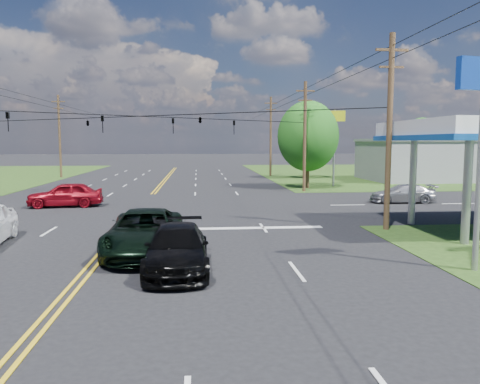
{
  "coord_description": "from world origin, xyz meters",
  "views": [
    {
      "loc": [
        3.72,
        -19.08,
        4.34
      ],
      "look_at": [
        6.0,
        6.0,
        1.64
      ],
      "focal_mm": 35.0,
      "sensor_mm": 36.0,
      "label": 1
    }
  ],
  "objects": [
    {
      "name": "power_lines",
      "position": [
        0.0,
        10.0,
        8.6
      ],
      "size": [
        26.04,
        100.0,
        0.64
      ],
      "color": "black",
      "rests_on": "ground"
    },
    {
      "name": "stop_bar",
      "position": [
        5.0,
        4.0,
        0.0
      ],
      "size": [
        10.0,
        0.5,
        0.02
      ],
      "primitive_type": "cube",
      "color": "silver",
      "rests_on": "ground"
    },
    {
      "name": "pole_left_far",
      "position": [
        -13.0,
        40.0,
        5.17
      ],
      "size": [
        1.6,
        0.28,
        10.0
      ],
      "color": "#46341D",
      "rests_on": "ground"
    },
    {
      "name": "pickup_dkgreen",
      "position": [
        1.67,
        -0.98,
        0.85
      ],
      "size": [
        2.91,
        6.16,
        1.7
      ],
      "primitive_type": "imported",
      "rotation": [
        0.0,
        0.0,
        0.01
      ],
      "color": "black",
      "rests_on": "ground"
    },
    {
      "name": "pole_se",
      "position": [
        13.0,
        3.0,
        4.92
      ],
      "size": [
        1.6,
        0.28,
        9.5
      ],
      "color": "#46341D",
      "rests_on": "ground"
    },
    {
      "name": "grass_ne",
      "position": [
        35.0,
        44.0,
        0.0
      ],
      "size": [
        46.0,
        48.0,
        0.03
      ],
      "primitive_type": "cube",
      "color": "#213E13",
      "rests_on": "ground"
    },
    {
      "name": "suv_black",
      "position": [
        3.0,
        -3.43,
        0.75
      ],
      "size": [
        2.16,
        5.19,
        1.5
      ],
      "primitive_type": "imported",
      "rotation": [
        0.0,
        0.0,
        0.01
      ],
      "color": "black",
      "rests_on": "ground"
    },
    {
      "name": "pole_ne",
      "position": [
        13.0,
        21.0,
        4.92
      ],
      "size": [
        1.6,
        0.28,
        9.5
      ],
      "color": "#46341D",
      "rests_on": "ground"
    },
    {
      "name": "pole_right_far",
      "position": [
        13.0,
        40.0,
        5.17
      ],
      "size": [
        1.6,
        0.28,
        10.0
      ],
      "color": "#46341D",
      "rests_on": "ground"
    },
    {
      "name": "tree_right_b",
      "position": [
        16.5,
        36.0,
        4.22
      ],
      "size": [
        4.94,
        4.94,
        7.09
      ],
      "color": "#46341D",
      "rests_on": "ground"
    },
    {
      "name": "tree_right_a",
      "position": [
        14.0,
        24.0,
        4.87
      ],
      "size": [
        5.7,
        5.7,
        8.18
      ],
      "color": "#46341D",
      "rests_on": "ground"
    },
    {
      "name": "ground",
      "position": [
        0.0,
        12.0,
        0.0
      ],
      "size": [
        280.0,
        280.0,
        0.0
      ],
      "primitive_type": "plane",
      "color": "black",
      "rests_on": "ground"
    },
    {
      "name": "sedan_red",
      "position": [
        -5.14,
        13.0,
        0.83
      ],
      "size": [
        5.05,
        2.5,
        1.66
      ],
      "primitive_type": "imported",
      "rotation": [
        0.0,
        0.0,
        -1.46
      ],
      "color": "maroon",
      "rests_on": "ground"
    },
    {
      "name": "span_wire_signals",
      "position": [
        0.0,
        12.0,
        6.0
      ],
      "size": [
        26.0,
        18.0,
        1.13
      ],
      "color": "black",
      "rests_on": "ground"
    },
    {
      "name": "polesign_ne",
      "position": [
        17.0,
        25.69,
        5.7
      ],
      "size": [
        2.02,
        0.89,
        7.43
      ],
      "color": "#A5A5AA",
      "rests_on": "ground"
    },
    {
      "name": "sedan_far",
      "position": [
        18.34,
        13.0,
        0.66
      ],
      "size": [
        4.68,
        2.16,
        1.32
      ],
      "primitive_type": "imported",
      "rotation": [
        0.0,
        0.0,
        -1.64
      ],
      "color": "#A0A0A4",
      "rests_on": "ground"
    },
    {
      "name": "retail_ne",
      "position": [
        30.0,
        32.0,
        2.2
      ],
      "size": [
        14.0,
        10.0,
        4.4
      ],
      "primitive_type": "cube",
      "color": "gray",
      "rests_on": "ground"
    },
    {
      "name": "tree_far_r",
      "position": [
        34.0,
        42.0,
        4.54
      ],
      "size": [
        5.32,
        5.32,
        7.63
      ],
      "color": "#46341D",
      "rests_on": "ground"
    }
  ]
}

